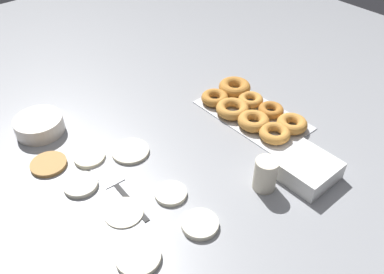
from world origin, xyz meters
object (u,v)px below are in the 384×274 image
(pancake_4, at_px, (49,164))
(paper_cup, at_px, (265,174))
(pancake_5, at_px, (90,157))
(pancake_1, at_px, (81,185))
(donut_tray, at_px, (250,109))
(pancake_6, at_px, (138,257))
(pancake_3, at_px, (130,151))
(spatula, at_px, (110,177))
(pancake_0, at_px, (171,193))
(container_stack, at_px, (307,169))
(pancake_2, at_px, (124,212))
(pancake_7, at_px, (200,224))
(batter_bowl, at_px, (39,125))

(pancake_4, relative_size, paper_cup, 1.09)
(pancake_4, bearing_deg, pancake_5, -116.24)
(pancake_1, height_order, donut_tray, donut_tray)
(pancake_6, bearing_deg, paper_cup, -95.63)
(pancake_3, bearing_deg, pancake_6, 148.57)
(pancake_3, distance_m, pancake_6, 0.37)
(pancake_1, height_order, spatula, pancake_1)
(pancake_3, height_order, paper_cup, paper_cup)
(pancake_0, distance_m, paper_cup, 0.26)
(pancake_0, bearing_deg, pancake_6, 120.28)
(container_stack, distance_m, spatula, 0.55)
(pancake_3, relative_size, paper_cup, 1.18)
(paper_cup, bearing_deg, pancake_1, 48.94)
(pancake_2, bearing_deg, pancake_4, 12.95)
(pancake_3, relative_size, container_stack, 0.77)
(pancake_3, distance_m, pancake_5, 0.12)
(pancake_7, bearing_deg, pancake_6, 82.01)
(container_stack, bearing_deg, pancake_4, 45.84)
(pancake_1, relative_size, pancake_2, 0.92)
(pancake_2, xyz_separation_m, container_stack, (-0.22, -0.46, 0.02))
(pancake_4, xyz_separation_m, pancake_7, (-0.45, -0.19, 0.00))
(pancake_1, bearing_deg, pancake_0, -138.06)
(pancake_4, distance_m, donut_tray, 0.66)
(pancake_0, height_order, pancake_1, same)
(container_stack, relative_size, spatula, 0.50)
(pancake_5, bearing_deg, pancake_1, 137.81)
(spatula, bearing_deg, pancake_4, 37.05)
(pancake_3, relative_size, pancake_4, 1.08)
(pancake_2, height_order, spatula, pancake_2)
(pancake_5, distance_m, donut_tray, 0.55)
(pancake_6, xyz_separation_m, donut_tray, (0.22, -0.61, 0.01))
(container_stack, relative_size, paper_cup, 1.53)
(pancake_5, height_order, pancake_7, pancake_7)
(pancake_7, height_order, container_stack, container_stack)
(pancake_2, xyz_separation_m, pancake_7, (-0.16, -0.12, 0.00))
(pancake_2, distance_m, donut_tray, 0.57)
(pancake_7, bearing_deg, donut_tray, -61.36)
(batter_bowl, bearing_deg, pancake_3, -149.50)
(pancake_1, bearing_deg, pancake_2, -166.61)
(batter_bowl, height_order, container_stack, container_stack)
(pancake_7, distance_m, spatula, 0.30)
(pancake_2, height_order, pancake_3, pancake_3)
(donut_tray, height_order, paper_cup, paper_cup)
(pancake_4, xyz_separation_m, paper_cup, (-0.47, -0.41, 0.04))
(pancake_6, xyz_separation_m, spatula, (0.27, -0.09, -0.00))
(spatula, bearing_deg, pancake_2, 166.10)
(pancake_0, bearing_deg, donut_tray, -75.48)
(donut_tray, xyz_separation_m, batter_bowl, (0.37, 0.58, 0.01))
(spatula, bearing_deg, pancake_0, -147.95)
(pancake_0, height_order, pancake_5, same)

